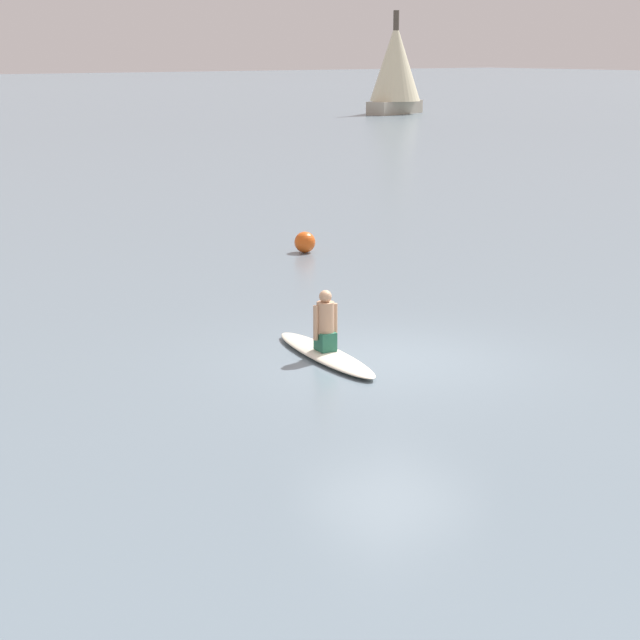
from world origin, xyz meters
TOP-DOWN VIEW (x-y plane):
  - ground_plane at (0.00, 0.00)m, footprint 400.00×400.00m
  - surfboard at (-0.75, 0.74)m, footprint 1.09×3.14m
  - person_paddler at (-0.75, 0.74)m, footprint 0.43×0.36m
  - sailboat_far_left at (44.25, 52.58)m, footprint 5.67×4.77m
  - buoy_marker at (4.52, 8.67)m, footprint 0.51×0.51m

SIDE VIEW (x-z plane):
  - ground_plane at x=0.00m, z-range 0.00..0.00m
  - surfboard at x=-0.75m, z-range 0.00..0.13m
  - buoy_marker at x=4.52m, z-range 0.00..0.51m
  - person_paddler at x=-0.75m, z-range 0.09..1.07m
  - sailboat_far_left at x=44.25m, z-range -0.22..7.37m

